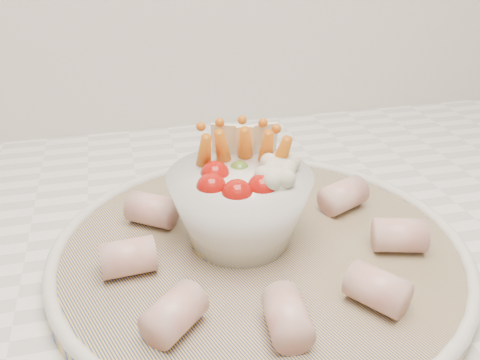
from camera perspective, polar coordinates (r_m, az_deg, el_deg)
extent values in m
cube|color=white|center=(0.54, -15.72, -9.30)|extent=(2.04, 0.62, 0.04)
cylinder|color=navy|center=(0.50, 2.09, -7.88)|extent=(0.48, 0.48, 0.01)
torus|color=silver|center=(0.49, 2.10, -7.17)|extent=(0.38, 0.38, 0.01)
sphere|color=#AB100B|center=(0.45, -3.07, -0.87)|extent=(0.03, 0.03, 0.03)
sphere|color=#AB100B|center=(0.44, -0.31, -1.56)|extent=(0.03, 0.03, 0.03)
sphere|color=#AB100B|center=(0.45, 2.39, -0.92)|extent=(0.03, 0.03, 0.03)
sphere|color=#AB100B|center=(0.47, -2.69, 0.52)|extent=(0.03, 0.03, 0.03)
sphere|color=#4D7125|center=(0.49, -0.06, 0.96)|extent=(0.02, 0.02, 0.02)
cone|color=#C65F12|center=(0.49, -1.84, 2.78)|extent=(0.03, 0.04, 0.06)
cone|color=#C65F12|center=(0.50, 0.56, 3.09)|extent=(0.03, 0.04, 0.06)
cone|color=#C65F12|center=(0.49, 2.79, 2.74)|extent=(0.02, 0.04, 0.06)
cone|color=#C65F12|center=(0.48, -3.84, 2.27)|extent=(0.02, 0.04, 0.06)
cone|color=#C65F12|center=(0.48, 4.24, 2.00)|extent=(0.03, 0.04, 0.06)
sphere|color=beige|center=(0.48, 4.29, 0.87)|extent=(0.03, 0.03, 0.03)
sphere|color=beige|center=(0.46, 3.82, -0.39)|extent=(0.03, 0.03, 0.03)
cube|color=beige|center=(0.51, -0.73, 3.74)|extent=(0.04, 0.03, 0.04)
cube|color=beige|center=(0.51, 1.70, 3.77)|extent=(0.04, 0.01, 0.04)
cylinder|color=#C15D58|center=(0.55, 10.95, -1.65)|extent=(0.05, 0.05, 0.03)
cylinder|color=#C15D58|center=(0.59, 4.09, 0.56)|extent=(0.05, 0.05, 0.03)
cylinder|color=#C15D58|center=(0.58, -4.11, 0.31)|extent=(0.04, 0.05, 0.03)
cylinder|color=#C15D58|center=(0.53, -9.36, -3.15)|extent=(0.05, 0.05, 0.03)
cylinder|color=#C15D58|center=(0.46, -11.86, -8.08)|extent=(0.05, 0.03, 0.03)
cylinder|color=#C15D58|center=(0.40, -7.04, -13.99)|extent=(0.05, 0.05, 0.03)
cylinder|color=#C15D58|center=(0.40, 5.07, -14.35)|extent=(0.04, 0.05, 0.03)
cylinder|color=#C15D58|center=(0.43, 14.46, -11.19)|extent=(0.05, 0.06, 0.03)
cylinder|color=#C15D58|center=(0.50, 16.65, -5.66)|extent=(0.05, 0.04, 0.03)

